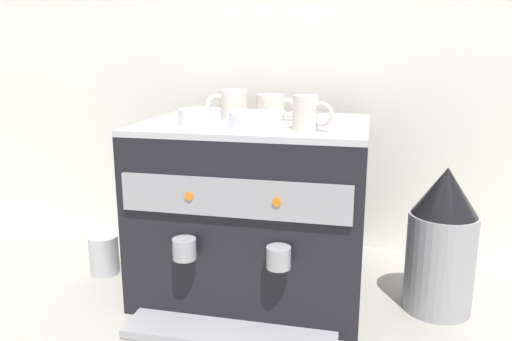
# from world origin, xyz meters

# --- Properties ---
(ground_plane) EXTENTS (4.00, 4.00, 0.00)m
(ground_plane) POSITION_xyz_m (0.00, 0.00, 0.00)
(ground_plane) COLOR #9E998E
(tiled_backsplash_wall) EXTENTS (2.80, 0.03, 0.93)m
(tiled_backsplash_wall) POSITION_xyz_m (0.00, 0.39, 0.46)
(tiled_backsplash_wall) COLOR silver
(tiled_backsplash_wall) RESTS_ON ground_plane
(espresso_machine) EXTENTS (0.59, 0.57, 0.48)m
(espresso_machine) POSITION_xyz_m (0.00, -0.00, 0.24)
(espresso_machine) COLOR black
(espresso_machine) RESTS_ON ground_plane
(ceramic_cup_0) EXTENTS (0.10, 0.06, 0.08)m
(ceramic_cup_0) POSITION_xyz_m (0.15, -0.12, 0.52)
(ceramic_cup_0) COLOR beige
(ceramic_cup_0) RESTS_ON espresso_machine
(ceramic_cup_1) EXTENTS (0.11, 0.08, 0.07)m
(ceramic_cup_1) POSITION_xyz_m (0.04, 0.04, 0.51)
(ceramic_cup_1) COLOR beige
(ceramic_cup_1) RESTS_ON espresso_machine
(ceramic_cup_2) EXTENTS (0.11, 0.09, 0.08)m
(ceramic_cup_2) POSITION_xyz_m (-0.07, 0.03, 0.52)
(ceramic_cup_2) COLOR beige
(ceramic_cup_2) RESTS_ON espresso_machine
(ceramic_bowl_0) EXTENTS (0.13, 0.13, 0.04)m
(ceramic_bowl_0) POSITION_xyz_m (0.02, -0.09, 0.49)
(ceramic_bowl_0) COLOR white
(ceramic_bowl_0) RESTS_ON espresso_machine
(ceramic_bowl_1) EXTENTS (0.11, 0.11, 0.04)m
(ceramic_bowl_1) POSITION_xyz_m (-0.13, -0.08, 0.49)
(ceramic_bowl_1) COLOR white
(ceramic_bowl_1) RESTS_ON espresso_machine
(coffee_grinder) EXTENTS (0.17, 0.17, 0.38)m
(coffee_grinder) POSITION_xyz_m (0.49, -0.02, 0.19)
(coffee_grinder) COLOR #939399
(coffee_grinder) RESTS_ON ground_plane
(milk_pitcher) EXTENTS (0.09, 0.09, 0.12)m
(milk_pitcher) POSITION_xyz_m (-0.47, -0.02, 0.06)
(milk_pitcher) COLOR #B7B7BC
(milk_pitcher) RESTS_ON ground_plane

